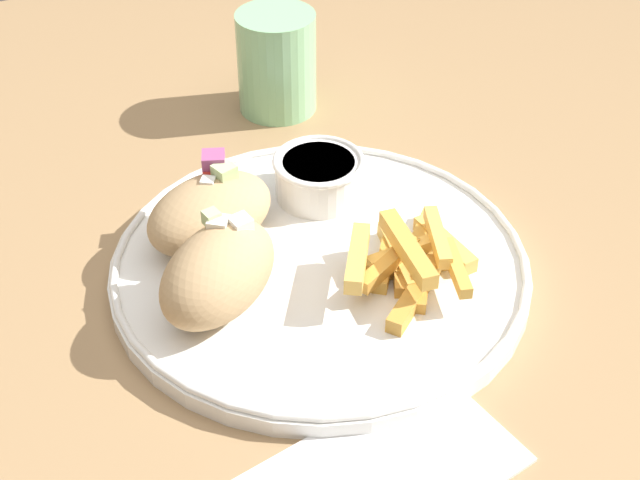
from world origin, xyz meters
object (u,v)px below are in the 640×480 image
object	(u,v)px
fries_pile	(408,259)
sauce_ramekin	(319,175)
water_glass	(277,67)
pita_sandwich_far	(210,212)
plate	(320,265)
pita_sandwich_near	(218,272)

from	to	relation	value
fries_pile	sauce_ramekin	bearing A→B (deg)	100.92
sauce_ramekin	water_glass	size ratio (longest dim) A/B	0.78
pita_sandwich_far	fries_pile	xyz separation A→B (m)	(0.12, -0.10, -0.01)
pita_sandwich_far	water_glass	distance (m)	0.23
plate	pita_sandwich_far	world-z (taller)	pita_sandwich_far
plate	water_glass	distance (m)	0.26
pita_sandwich_far	sauce_ramekin	world-z (taller)	pita_sandwich_far
pita_sandwich_near	fries_pile	distance (m)	0.14
pita_sandwich_near	fries_pile	bearing A→B (deg)	-47.59
plate	fries_pile	size ratio (longest dim) A/B	2.75
plate	fries_pile	bearing A→B (deg)	-34.49
plate	pita_sandwich_far	bearing A→B (deg)	138.25
pita_sandwich_near	sauce_ramekin	distance (m)	0.15
pita_sandwich_near	fries_pile	world-z (taller)	pita_sandwich_near
plate	water_glass	world-z (taller)	water_glass
fries_pile	pita_sandwich_near	bearing A→B (deg)	171.47
sauce_ramekin	pita_sandwich_far	bearing A→B (deg)	-168.69
sauce_ramekin	water_glass	bearing A→B (deg)	80.68
pita_sandwich_far	fries_pile	world-z (taller)	pita_sandwich_far
plate	fries_pile	world-z (taller)	fries_pile
plate	pita_sandwich_far	distance (m)	0.09
sauce_ramekin	pita_sandwich_near	bearing A→B (deg)	-140.52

